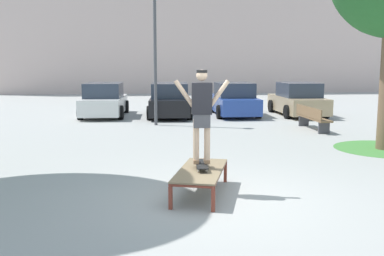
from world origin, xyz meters
TOP-DOWN VIEW (x-y plane):
  - ground_plane at (0.00, 0.00)m, footprint 120.00×120.00m
  - building_facade at (3.66, 29.75)m, footprint 33.77×4.00m
  - skate_box at (-0.22, 0.35)m, footprint 1.27×2.04m
  - skateboard at (-0.20, 0.42)m, footprint 0.25×0.81m
  - skater at (-0.20, 0.43)m, footprint 1.00×0.30m
  - grass_patch_near_right at (5.41, 4.10)m, footprint 2.73×2.73m
  - car_white at (-3.03, 12.87)m, footprint 2.07×4.28m
  - car_black at (-0.09, 12.44)m, footprint 2.12×4.30m
  - car_blue at (2.84, 12.56)m, footprint 1.96×4.22m
  - car_tan at (5.78, 12.30)m, footprint 1.98×4.23m
  - park_bench at (4.75, 7.83)m, footprint 0.44×2.40m
  - light_post at (-0.79, 9.65)m, footprint 0.36×0.36m

SIDE VIEW (x-z plane):
  - ground_plane at x=0.00m, z-range 0.00..0.00m
  - grass_patch_near_right at x=5.41m, z-range 0.00..0.01m
  - skate_box at x=-0.22m, z-range 0.18..0.64m
  - park_bench at x=4.75m, z-range 0.03..0.86m
  - skateboard at x=-0.20m, z-range 0.49..0.58m
  - car_white at x=-3.03m, z-range -0.06..1.44m
  - car_black at x=-0.09m, z-range -0.06..1.44m
  - car_blue at x=2.84m, z-range -0.06..1.44m
  - car_tan at x=5.78m, z-range -0.06..1.44m
  - skater at x=-0.20m, z-range 0.68..2.38m
  - light_post at x=-0.79m, z-range 0.91..6.74m
  - building_facade at x=3.66m, z-range 0.00..10.42m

